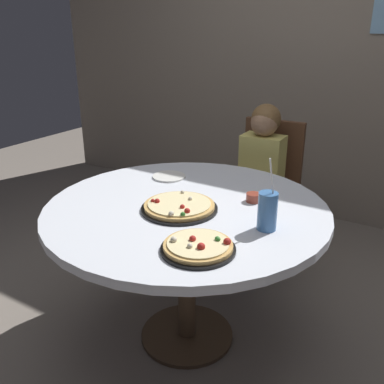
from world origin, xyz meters
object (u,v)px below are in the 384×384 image
at_px(pizza_cheese, 198,247).
at_px(soda_cup, 267,211).
at_px(chair_wooden, 266,185).
at_px(plate_small, 169,177).
at_px(diner_child, 256,200).
at_px(pizza_veggie, 179,207).
at_px(sauce_bowl, 253,198).
at_px(dining_table, 186,222).

distance_m(pizza_cheese, soda_cup, 0.34).
height_order(chair_wooden, plate_small, chair_wooden).
distance_m(diner_child, soda_cup, 1.01).
height_order(pizza_cheese, plate_small, pizza_cheese).
bearing_deg(chair_wooden, pizza_veggie, -89.87).
bearing_deg(diner_child, soda_cup, -64.58).
height_order(chair_wooden, soda_cup, soda_cup).
bearing_deg(diner_child, pizza_veggie, -90.15).
bearing_deg(soda_cup, sauce_bowl, 124.36).
height_order(dining_table, plate_small, plate_small).
xyz_separation_m(pizza_cheese, sauce_bowl, (-0.02, 0.54, 0.00)).
relative_size(dining_table, pizza_veggie, 3.78).
xyz_separation_m(pizza_veggie, sauce_bowl, (0.25, 0.27, 0.00)).
bearing_deg(pizza_veggie, dining_table, 89.81).
relative_size(chair_wooden, plate_small, 5.28).
bearing_deg(plate_small, pizza_cheese, -47.98).
bearing_deg(chair_wooden, dining_table, -89.86).
distance_m(dining_table, plate_small, 0.41).
distance_m(chair_wooden, sauce_bowl, 0.87).
xyz_separation_m(diner_child, sauce_bowl, (0.24, -0.62, 0.29)).
bearing_deg(dining_table, pizza_veggie, -90.19).
xyz_separation_m(dining_table, plate_small, (-0.29, 0.28, 0.09)).
bearing_deg(dining_table, chair_wooden, 90.14).
height_order(chair_wooden, diner_child, diner_child).
relative_size(chair_wooden, pizza_cheese, 3.36).
bearing_deg(plate_small, diner_child, 62.14).
bearing_deg(pizza_veggie, diner_child, 89.85).
bearing_deg(soda_cup, diner_child, 115.42).
xyz_separation_m(dining_table, pizza_cheese, (0.26, -0.33, 0.10)).
bearing_deg(dining_table, diner_child, 89.85).
bearing_deg(plate_small, dining_table, -43.95).
bearing_deg(pizza_veggie, plate_small, 130.40).
relative_size(pizza_cheese, sauce_bowl, 4.04).
relative_size(pizza_veggie, pizza_cheese, 1.23).
bearing_deg(pizza_veggie, pizza_cheese, -46.09).
xyz_separation_m(chair_wooden, pizza_veggie, (0.00, -1.07, 0.24)).
xyz_separation_m(sauce_bowl, plate_small, (-0.53, 0.07, -0.02)).
height_order(pizza_veggie, sauce_bowl, pizza_veggie).
distance_m(chair_wooden, pizza_cheese, 1.39).
bearing_deg(diner_child, chair_wooden, 91.45).
height_order(dining_table, soda_cup, soda_cup).
bearing_deg(pizza_cheese, sauce_bowl, 91.98).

